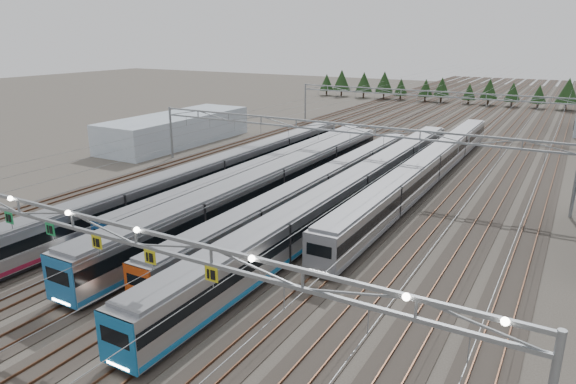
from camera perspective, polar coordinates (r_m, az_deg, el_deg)
The scene contains 13 objects.
ground at distance 38.75m, azimuth -21.57°, elevation -13.14°, with size 400.00×400.00×0.00m, color #47423A.
track_bed at distance 124.28m, azimuth 16.89°, elevation 8.42°, with size 54.00×260.00×5.42m.
train_a at distance 64.85m, azimuth -8.05°, elevation 2.12°, with size 2.90×64.70×3.78m.
train_b at distance 67.57m, azimuth -1.67°, elevation 2.69°, with size 2.56×56.65×3.32m.
train_c at distance 58.94m, azimuth -1.77°, elevation 0.94°, with size 3.18×56.78×4.15m.
train_d at distance 59.31m, azimuth 3.35°, elevation 0.61°, with size 2.57×56.56×3.34m.
train_e at distance 57.49m, azimuth 7.39°, elevation 0.27°, with size 3.01×68.73×3.92m.
train_f at distance 68.96m, azimuth 15.32°, elevation 2.61°, with size 2.96×63.80×3.86m.
gantry_near at distance 35.83m, azimuth -22.99°, elevation -3.29°, with size 56.36×0.61×8.08m.
gantry_mid at distance 67.09m, azimuth 5.13°, elevation 6.44°, with size 56.36×0.36×8.00m.
gantry_far at distance 109.20m, azimuth 15.25°, elevation 10.04°, with size 56.36×0.36×8.00m.
west_shed at distance 94.31m, azimuth -12.28°, elevation 6.84°, with size 10.00×30.00×5.07m, color #A7B9C8.
treeline at distance 154.27m, azimuth 18.17°, elevation 10.90°, with size 87.50×5.60×7.02m.
Camera 1 is at (27.39, -19.99, 18.75)m, focal length 32.00 mm.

